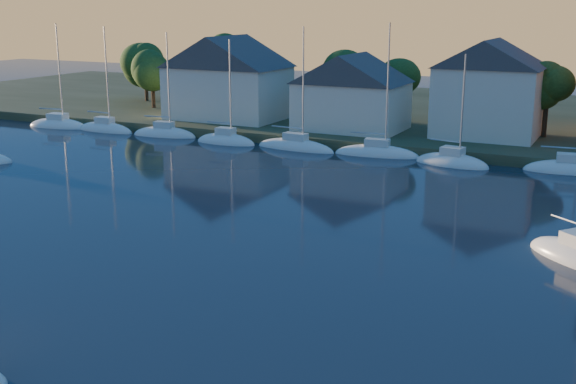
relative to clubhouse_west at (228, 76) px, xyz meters
The scene contains 7 objects.
shoreline_land 28.43m from the clubhouse_west, 37.69° to the left, with size 160.00×50.00×2.00m, color #2D3720.
wooden_dock 23.56m from the clubhouse_west, 15.26° to the right, with size 120.00×3.00×1.00m, color brown.
clubhouse_west is the anchor object (origin of this frame).
clubhouse_centre 16.05m from the clubhouse_west, ahead, with size 11.55×8.40×8.08m.
clubhouse_east 30.02m from the clubhouse_west, ahead, with size 10.50×8.40×9.80m.
tree_line 24.55m from the clubhouse_west, 11.77° to the left, with size 93.40×5.40×8.90m.
moored_fleet 20.96m from the clubhouse_west, 26.56° to the right, with size 79.50×2.40×12.05m.
Camera 1 is at (22.12, -15.41, 14.04)m, focal length 45.00 mm.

